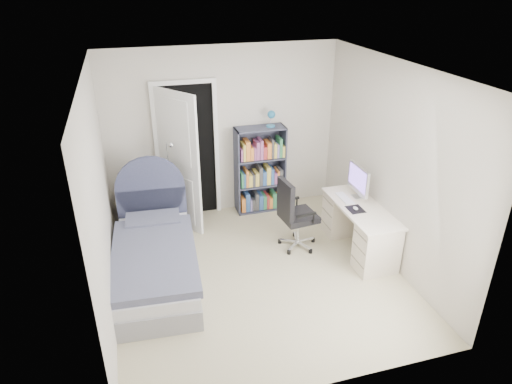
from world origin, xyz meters
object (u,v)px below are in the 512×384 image
object	(u,v)px
bed	(155,257)
nightstand	(130,204)
floor_lamp	(172,194)
bookcase	(261,173)
desk	(359,226)
office_chair	(293,211)

from	to	relation	value
bed	nightstand	size ratio (longest dim) A/B	3.57
floor_lamp	bookcase	distance (m)	1.39
bookcase	desk	bearing A→B (deg)	-58.36
bookcase	office_chair	world-z (taller)	bookcase
floor_lamp	bookcase	xyz separation A→B (m)	(1.37, 0.23, 0.07)
nightstand	floor_lamp	size ratio (longest dim) A/B	0.44
bed	bookcase	xyz separation A→B (m)	(1.73, 1.36, 0.33)
bed	nightstand	distance (m)	1.35
bookcase	office_chair	distance (m)	1.19
bed	office_chair	xyz separation A→B (m)	(1.83, 0.18, 0.27)
floor_lamp	office_chair	bearing A→B (deg)	-33.22
floor_lamp	nightstand	bearing A→B (deg)	162.10
nightstand	desk	xyz separation A→B (m)	(2.88, -1.45, -0.02)
nightstand	office_chair	distance (m)	2.37
floor_lamp	desk	world-z (taller)	floor_lamp
office_chair	nightstand	bearing A→B (deg)	150.80
desk	office_chair	distance (m)	0.89
bookcase	office_chair	bearing A→B (deg)	-85.29
bookcase	desk	xyz separation A→B (m)	(0.91, -1.48, -0.25)
nightstand	desk	distance (m)	3.22
nightstand	desk	world-z (taller)	desk
floor_lamp	desk	size ratio (longest dim) A/B	0.99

